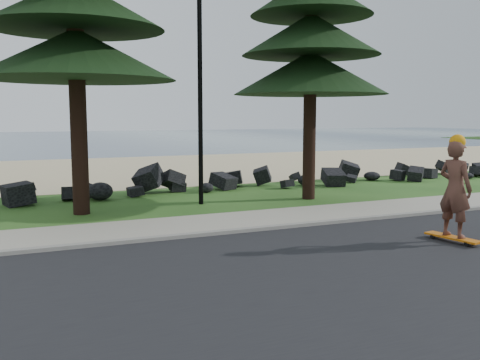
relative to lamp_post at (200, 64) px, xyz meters
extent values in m
plane|color=#204716|center=(0.00, -3.20, -4.13)|extent=(160.00, 160.00, 0.00)
cube|color=black|center=(0.00, -7.70, -4.12)|extent=(160.00, 7.00, 0.02)
cube|color=gray|center=(0.00, -4.10, -4.08)|extent=(160.00, 0.20, 0.10)
cube|color=#9C9682|center=(0.00, -3.00, -4.09)|extent=(160.00, 2.00, 0.08)
cube|color=tan|center=(0.00, 11.30, -4.13)|extent=(160.00, 15.00, 0.01)
cube|color=#31475E|center=(0.00, 47.80, -4.13)|extent=(160.00, 58.00, 0.01)
cylinder|color=black|center=(3.50, -0.40, 1.87)|extent=(0.40, 0.40, 12.00)
cylinder|color=black|center=(0.00, 0.00, -0.13)|extent=(0.14, 0.14, 8.00)
cube|color=#C05F0B|center=(3.17, -6.76, -4.02)|extent=(0.49, 1.24, 0.04)
imported|color=#553127|center=(3.17, -6.76, -2.99)|extent=(0.60, 0.80, 2.01)
sphere|color=orange|center=(3.17, -6.76, -2.03)|extent=(0.32, 0.32, 0.32)
camera|label=1|loc=(-5.33, -14.97, -1.48)|focal=40.00mm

